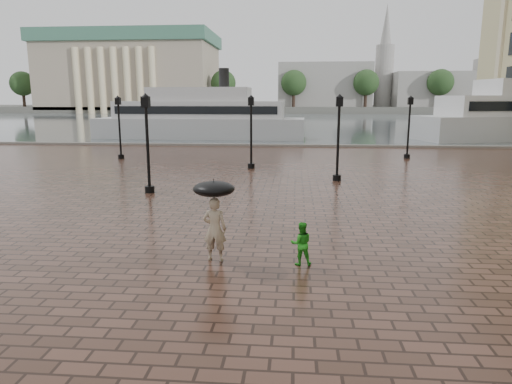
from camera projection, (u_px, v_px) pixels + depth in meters
ground at (262, 279)px, 11.04m from camera, size 300.00×300.00×0.00m
harbour_water at (292, 119)px, 100.87m from camera, size 240.00×240.00×0.00m
quay_edge at (287, 146)px, 42.29m from camera, size 80.00×0.60×0.30m
far_shore at (294, 109)px, 167.07m from camera, size 300.00×60.00×2.00m
museum at (131, 71)px, 154.09m from camera, size 57.00×32.50×26.00m
distant_skyline at (439, 84)px, 151.60m from camera, size 102.50×22.00×33.00m
far_trees at (294, 83)px, 143.92m from camera, size 188.00×8.00×13.50m
street_lamps at (257, 132)px, 27.90m from camera, size 21.44×14.44×4.40m
adult_pedestrian at (215, 229)px, 12.14m from camera, size 0.65×0.44×1.74m
child_pedestrian at (301, 244)px, 11.87m from camera, size 0.60×0.50×1.15m
ferry_near at (200, 118)px, 50.93m from camera, size 23.34×6.11×7.61m
umbrella at (214, 189)px, 11.92m from camera, size 1.10×1.10×1.15m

